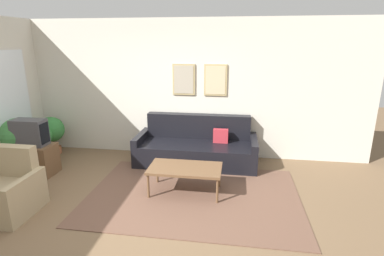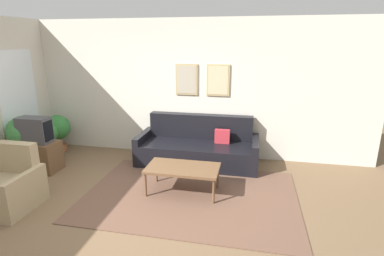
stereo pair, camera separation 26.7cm
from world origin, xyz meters
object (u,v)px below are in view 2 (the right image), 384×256
Objects in this scene: tv at (35,130)px; potted_plant_tall at (24,133)px; coffee_table at (183,169)px; armchair at (8,188)px; couch at (198,148)px.

tv is 0.58× the size of potted_plant_tall.
coffee_table is at bearing -7.31° from potted_plant_tall.
tv is 0.65× the size of armchair.
tv is 0.36m from potted_plant_tall.
potted_plant_tall is at bearing 162.13° from tv.
armchair is 1.55m from potted_plant_tall.
potted_plant_tall reaches higher than armchair.
armchair is at bearing -158.59° from coffee_table.
tv reaches higher than potted_plant_tall.
couch is 2.96m from tv.
armchair is at bearing -59.38° from potted_plant_tall.
couch is 3.15m from armchair.
tv is 1.36m from armchair.
armchair is 0.89× the size of potted_plant_tall.
tv is (-2.76, -0.94, 0.47)m from couch.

